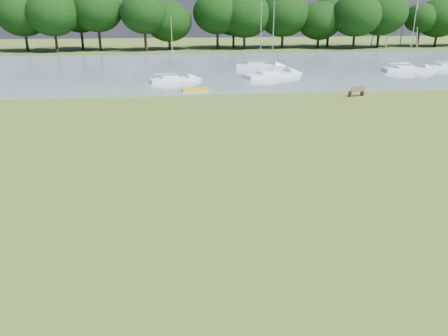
{
  "coord_description": "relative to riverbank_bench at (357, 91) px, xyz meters",
  "views": [
    {
      "loc": [
        -3.48,
        -19.74,
        7.81
      ],
      "look_at": [
        -1.25,
        -2.0,
        1.27
      ],
      "focal_mm": 35.0,
      "sensor_mm": 36.0,
      "label": 1
    }
  ],
  "objects": [
    {
      "name": "ground",
      "position": [
        -14.09,
        -19.42,
        -0.51
      ],
      "size": [
        220.0,
        220.0,
        0.0
      ],
      "primitive_type": "plane",
      "color": "olive"
    },
    {
      "name": "river",
      "position": [
        -14.09,
        22.58,
        -0.51
      ],
      "size": [
        220.0,
        40.0,
        0.1
      ],
      "primitive_type": "cube",
      "color": "gray",
      "rests_on": "ground"
    },
    {
      "name": "far_bank",
      "position": [
        -14.09,
        52.58,
        -0.51
      ],
      "size": [
        220.0,
        20.0,
        0.4
      ],
      "primitive_type": "cube",
      "color": "#4C6626",
      "rests_on": "ground"
    },
    {
      "name": "riverbank_bench",
      "position": [
        0.0,
        0.0,
        0.0
      ],
      "size": [
        1.72,
        0.94,
        1.01
      ],
      "rotation": [
        0.0,
        0.0,
        0.29
      ],
      "color": "brown",
      "rests_on": "ground"
    },
    {
      "name": "kayak",
      "position": [
        -14.94,
        4.63,
        -0.33
      ],
      "size": [
        2.69,
        0.89,
        0.26
      ],
      "primitive_type": "cube",
      "rotation": [
        0.0,
        0.0,
        0.11
      ],
      "color": "#DF9F09",
      "rests_on": "river"
    },
    {
      "name": "tree_line",
      "position": [
        -8.03,
        48.58,
        6.27
      ],
      "size": [
        153.41,
        9.46,
        11.45
      ],
      "color": "black",
      "rests_on": "far_bank"
    },
    {
      "name": "sailboat_0",
      "position": [
        -5.19,
        20.46,
        0.03
      ],
      "size": [
        6.65,
        3.25,
        8.63
      ],
      "rotation": [
        0.0,
        0.0,
        -0.24
      ],
      "color": "white",
      "rests_on": "river"
    },
    {
      "name": "sailboat_1",
      "position": [
        -5.33,
        12.78,
        -0.02
      ],
      "size": [
        7.27,
        4.41,
        8.6
      ],
      "rotation": [
        0.0,
        0.0,
        0.38
      ],
      "color": "white",
      "rests_on": "river"
    },
    {
      "name": "sailboat_3",
      "position": [
        -17.11,
        10.61,
        -0.06
      ],
      "size": [
        5.41,
        2.69,
        6.9
      ],
      "rotation": [
        0.0,
        0.0,
        0.25
      ],
      "color": "white",
      "rests_on": "river"
    },
    {
      "name": "sailboat_4",
      "position": [
        13.56,
        15.52,
        0.0
      ],
      "size": [
        6.47,
        1.91,
        9.82
      ],
      "rotation": [
        0.0,
        0.0,
        -0.02
      ],
      "color": "white",
      "rests_on": "river"
    },
    {
      "name": "sailboat_5",
      "position": [
        20.62,
        17.76,
        -0.05
      ],
      "size": [
        5.05,
        1.46,
        7.41
      ],
      "rotation": [
        0.0,
        0.0,
        -0.01
      ],
      "color": "white",
      "rests_on": "river"
    }
  ]
}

